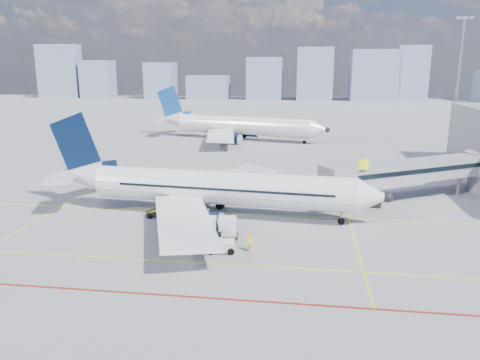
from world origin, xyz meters
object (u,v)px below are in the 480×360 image
Objects in this scene: baggage_tug at (219,243)px; cargo_dolly at (218,227)px; second_aircraft at (237,125)px; ramp_worker at (250,243)px; main_aircraft at (208,188)px; belt_loader at (164,212)px.

baggage_tug is 3.42m from cargo_dolly.
baggage_tug is 0.65× the size of cargo_dolly.
ramp_worker is (10.62, -65.31, -2.36)m from second_aircraft.
second_aircraft reaches higher than baggage_tug.
main_aircraft is 55.51m from second_aircraft.
main_aircraft reaches higher than baggage_tug.
ramp_worker is (3.49, -2.79, -0.32)m from cargo_dolly.
main_aircraft reaches higher than ramp_worker.
main_aircraft is at bearing 53.51° from ramp_worker.
baggage_tug is (7.90, -65.83, -2.39)m from second_aircraft.
belt_loader is (-0.17, -56.47, -2.68)m from second_aircraft.
belt_loader is at bearing -75.58° from second_aircraft.
baggage_tug is at bearing -68.69° from belt_loader.
main_aircraft is 11.25m from baggage_tug.
baggage_tug is (3.19, -10.52, -2.39)m from main_aircraft.
second_aircraft is at bearing 32.15° from ramp_worker.
cargo_dolly is at bearing -66.38° from main_aircraft.
second_aircraft is 15.43× the size of baggage_tug.
main_aircraft is 11.86m from ramp_worker.
cargo_dolly is (7.14, -62.52, -2.04)m from second_aircraft.
second_aircraft is at bearing 99.88° from main_aircraft.
baggage_tug is at bearing -84.08° from cargo_dolly.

